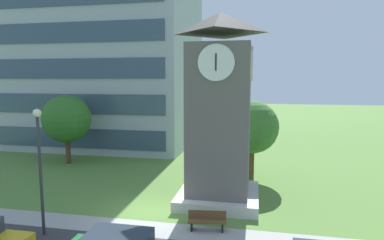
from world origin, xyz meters
name	(u,v)px	position (x,y,z in m)	size (l,w,h in m)	color
ground_plane	(147,212)	(0.00, 0.00, 0.00)	(160.00, 160.00, 0.00)	#567F38
kerb_strip	(135,227)	(0.00, -1.85, 0.00)	(120.00, 1.60, 0.01)	#9E9E99
office_building	(104,12)	(-11.12, 18.57, 14.40)	(19.50, 14.49, 28.80)	#9EA8B2
clock_tower	(219,120)	(3.54, 2.34, 4.78)	(4.55, 4.55, 10.67)	#605B56
park_bench	(207,220)	(3.42, -1.41, 0.46)	(1.84, 0.70, 0.88)	brown
street_lamp	(40,158)	(-3.83, -3.28, 3.58)	(0.36, 0.36, 5.76)	#333338
tree_by_building	(252,127)	(5.34, 7.16, 3.69)	(3.68, 3.68, 5.55)	#513823
tree_near_tower	(67,119)	(-9.85, 8.47, 3.77)	(3.97, 3.97, 5.77)	#513823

